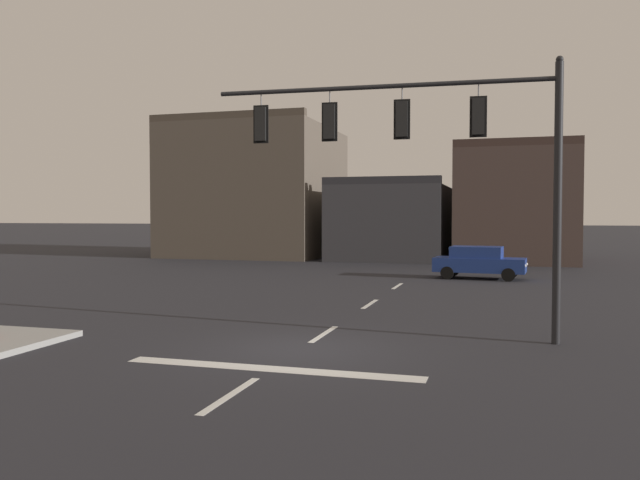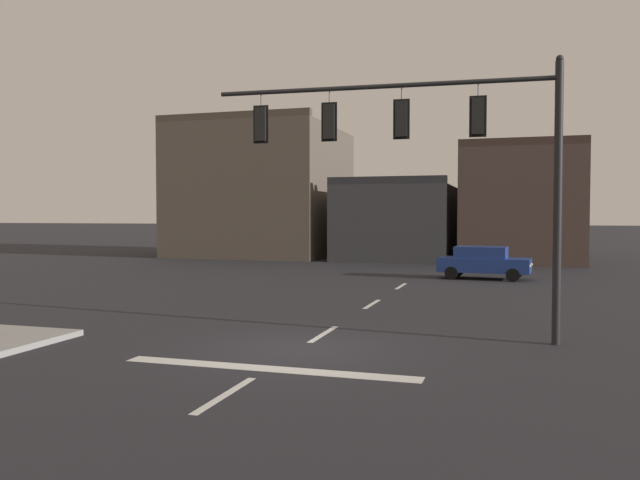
{
  "view_description": "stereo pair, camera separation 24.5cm",
  "coord_description": "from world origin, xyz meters",
  "views": [
    {
      "loc": [
        4.62,
        -14.22,
        3.16
      ],
      "look_at": [
        -0.29,
        2.64,
        2.48
      ],
      "focal_mm": 35.9,
      "sensor_mm": 36.0,
      "label": 1
    },
    {
      "loc": [
        4.85,
        -14.15,
        3.16
      ],
      "look_at": [
        -0.29,
        2.64,
        2.48
      ],
      "focal_mm": 35.9,
      "sensor_mm": 36.0,
      "label": 2
    }
  ],
  "objects": [
    {
      "name": "ground_plane",
      "position": [
        0.0,
        0.0,
        0.0
      ],
      "size": [
        400.0,
        400.0,
        0.0
      ],
      "primitive_type": "plane",
      "color": "#232328"
    },
    {
      "name": "stop_bar_paint",
      "position": [
        0.0,
        -2.0,
        0.0
      ],
      "size": [
        6.4,
        0.5,
        0.01
      ],
      "primitive_type": "cube",
      "color": "silver",
      "rests_on": "ground"
    },
    {
      "name": "car_lot_nearside",
      "position": [
        3.34,
        18.4,
        0.86
      ],
      "size": [
        4.57,
        2.21,
        1.61
      ],
      "color": "navy",
      "rests_on": "ground"
    },
    {
      "name": "building_row",
      "position": [
        -7.38,
        32.96,
        4.25
      ],
      "size": [
        29.41,
        12.27,
        10.43
      ],
      "color": "brown",
      "rests_on": "ground"
    },
    {
      "name": "lane_centreline",
      "position": [
        0.0,
        2.0,
        0.0
      ],
      "size": [
        0.16,
        26.4,
        0.01
      ],
      "color": "silver",
      "rests_on": "ground"
    },
    {
      "name": "signal_mast_near_side",
      "position": [
        2.78,
        2.23,
        5.02
      ],
      "size": [
        8.82,
        0.63,
        7.01
      ],
      "color": "black",
      "rests_on": "ground"
    }
  ]
}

